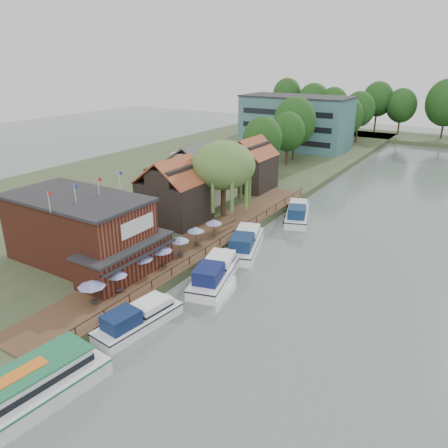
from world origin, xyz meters
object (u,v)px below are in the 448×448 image
Objects in this scene: umbrella_6 at (214,229)px; cruiser_2 at (245,240)px; cottage_a at (174,190)px; tour_boat at (10,399)px; willow at (223,180)px; umbrella_4 at (180,247)px; cruiser_0 at (138,316)px; umbrella_2 at (141,265)px; umbrella_5 at (196,237)px; hotel_block at (296,122)px; umbrella_1 at (117,282)px; cottage_c at (250,164)px; cottage_b at (199,172)px; cruiser_3 at (297,211)px; umbrella_3 at (161,257)px; swan at (69,360)px; umbrella_0 at (93,293)px; pub at (92,232)px; cruiser_1 at (215,270)px.

umbrella_6 is 4.07m from cruiser_2.
cottage_a is 34.29m from tour_boat.
umbrella_4 is at bearing -77.49° from willow.
cruiser_0 is 18.76m from cruiser_2.
umbrella_2 is at bearing -82.31° from willow.
umbrella_2 is at bearing 110.43° from tour_boat.
umbrella_5 is (0.26, 8.93, 0.00)m from umbrella_2.
cruiser_0 is at bearing -76.12° from hotel_block.
umbrella_1 is at bearing -89.79° from umbrella_4.
tour_boat is (10.79, -50.98, -3.79)m from cottage_c.
tour_boat is (4.18, -13.67, -0.83)m from umbrella_1.
umbrella_5 reaches higher than cruiser_0.
umbrella_1 is at bearing 112.52° from tour_boat.
willow is 26.76m from cruiser_0.
willow is (7.50, -5.00, 0.96)m from cottage_b.
willow is 11.69m from cruiser_3.
umbrella_6 is 0.23× the size of cruiser_3.
umbrella_6 is at bearing -72.39° from cottage_c.
umbrella_3 is 0.23× the size of cruiser_3.
umbrella_3 is at bearing -79.93° from willow.
umbrella_2 is 2.63m from umbrella_3.
cottage_c reaches higher than cruiser_2.
willow is at bearing 106.66° from tour_boat.
willow is 32.61m from swan.
hotel_block is 56.47m from cottage_a.
cottage_a is at bearing 112.56° from umbrella_1.
hotel_block is at bearing 101.98° from swan.
cottage_a is 23.79m from cruiser_0.
cottage_c is 3.53× the size of umbrella_3.
umbrella_5 is 18.09m from cruiser_3.
umbrella_0 is 1.04× the size of umbrella_6.
hotel_block is 10.69× the size of umbrella_4.
umbrella_5 is at bearing -76.84° from hotel_block.
pub is 8.42× the size of umbrella_1.
umbrella_3 is at bearing 88.11° from umbrella_0.
swan is (13.50, -36.49, -5.03)m from cottage_b.
cruiser_2 is 0.80× the size of tour_boat.
tour_boat is 5.77m from swan.
umbrella_5 is at bearing -75.41° from cottage_c.
cottage_a is 1.01× the size of cottage_c.
umbrella_2 is at bearing -79.63° from cottage_c.
cottage_a is 6.80m from willow.
cottage_c is 46.74m from swan.
umbrella_0 is 12.05m from umbrella_4.
cottage_a is at bearing 126.90° from cruiser_0.
pub is 12.53m from cruiser_0.
umbrella_3 is at bearing 101.61° from swan.
umbrella_2 is 7.43m from cruiser_1.
cottage_a is at bearing 116.18° from umbrella_2.
umbrella_6 is at bearing 89.31° from umbrella_1.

